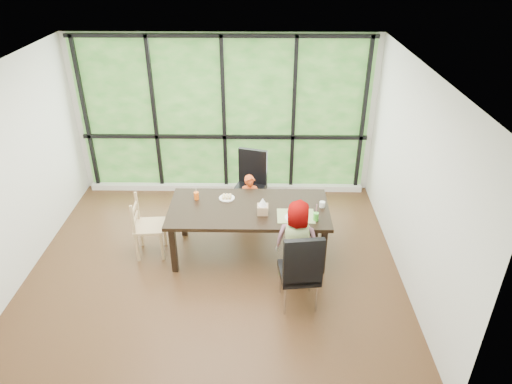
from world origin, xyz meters
TOP-DOWN VIEW (x-y plane):
  - ground at (0.00, 0.00)m, footprint 5.00×5.00m
  - back_wall at (0.00, 2.25)m, footprint 5.00×0.00m
  - foliage_backdrop at (0.00, 2.23)m, footprint 4.80×0.02m
  - window_mullions at (0.00, 2.19)m, footprint 4.80×0.06m
  - window_sill at (0.00, 2.15)m, footprint 4.80×0.12m
  - dining_table at (0.46, 0.31)m, footprint 2.24×1.19m
  - chair_window_leather at (0.44, 1.31)m, footprint 0.57×0.57m
  - chair_interior_leather at (1.09, -0.71)m, footprint 0.51×0.51m
  - chair_end_beech at (-0.93, 0.28)m, footprint 0.43×0.45m
  - child_toddler at (0.46, 0.94)m, footprint 0.33×0.22m
  - child_older at (1.10, -0.28)m, footprint 0.65×0.50m
  - placemat at (1.09, 0.10)m, footprint 0.49×0.36m
  - plate_far at (0.14, 0.55)m, footprint 0.22×0.22m
  - plate_near at (1.06, 0.05)m, footprint 0.24×0.24m
  - orange_cup at (-0.28, 0.53)m, footprint 0.07×0.07m
  - green_cup at (1.34, 0.00)m, footprint 0.07×0.07m
  - white_mug at (1.46, 0.34)m, footprint 0.08×0.08m
  - tissue_box at (0.65, 0.16)m, footprint 0.14×0.14m
  - crepe_rolls_far at (0.14, 0.55)m, footprint 0.15×0.12m
  - crepe_rolls_near at (1.06, 0.05)m, footprint 0.15×0.12m
  - straw_white at (-0.28, 0.53)m, footprint 0.01×0.04m
  - straw_pink at (1.34, 0.00)m, footprint 0.01×0.04m
  - tissue at (0.65, 0.16)m, footprint 0.12×0.12m

SIDE VIEW (x-z plane):
  - ground at x=0.00m, z-range 0.00..0.00m
  - window_sill at x=0.00m, z-range 0.00..0.10m
  - dining_table at x=0.46m, z-range 0.00..0.75m
  - chair_end_beech at x=-0.93m, z-range 0.00..0.90m
  - child_toddler at x=0.46m, z-range 0.00..0.90m
  - chair_window_leather at x=0.44m, z-range 0.00..1.08m
  - chair_interior_leather at x=1.09m, z-range 0.00..1.08m
  - child_older at x=1.10m, z-range 0.00..1.18m
  - placemat at x=1.09m, z-range 0.75..0.76m
  - plate_far at x=0.14m, z-range 0.75..0.76m
  - plate_near at x=1.06m, z-range 0.75..0.77m
  - crepe_rolls_far at x=0.14m, z-range 0.76..0.80m
  - crepe_rolls_near at x=1.06m, z-range 0.77..0.80m
  - white_mug at x=1.46m, z-range 0.75..0.83m
  - orange_cup at x=-0.28m, z-range 0.75..0.86m
  - green_cup at x=1.34m, z-range 0.75..0.86m
  - tissue_box at x=0.65m, z-range 0.75..0.87m
  - straw_white at x=-0.28m, z-range 0.80..1.00m
  - straw_pink at x=1.34m, z-range 0.80..1.00m
  - tissue at x=0.65m, z-range 0.87..0.98m
  - back_wall at x=0.00m, z-range -1.15..3.85m
  - foliage_backdrop at x=0.00m, z-range 0.03..2.67m
  - window_mullions at x=0.00m, z-range 0.03..2.67m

